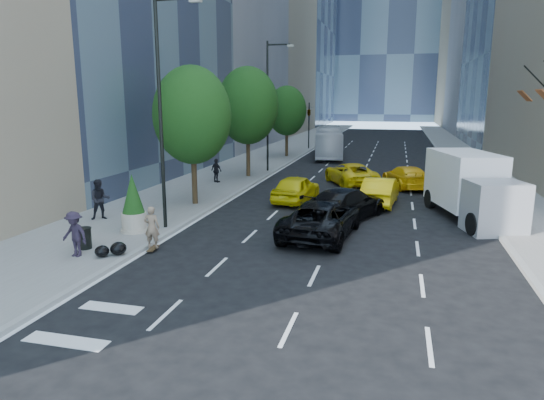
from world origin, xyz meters
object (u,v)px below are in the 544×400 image
(skateboarder, at_px, (152,230))
(black_sedan_mercedes, at_px, (346,204))
(black_sedan_lincoln, at_px, (321,219))
(box_truck, at_px, (471,186))
(trash_can, at_px, (84,239))
(city_bus, at_px, (329,142))
(planter_shrub, at_px, (133,204))

(skateboarder, xyz_separation_m, black_sedan_mercedes, (6.80, 6.89, -0.04))
(black_sedan_mercedes, bearing_deg, black_sedan_lincoln, 99.33)
(black_sedan_lincoln, xyz_separation_m, box_truck, (6.62, 4.92, 0.84))
(box_truck, distance_m, trash_can, 17.88)
(black_sedan_lincoln, distance_m, city_bus, 29.00)
(black_sedan_lincoln, relative_size, planter_shrub, 2.25)
(box_truck, distance_m, planter_shrub, 16.05)
(black_sedan_lincoln, distance_m, box_truck, 8.29)
(skateboarder, height_order, box_truck, box_truck)
(skateboarder, bearing_deg, box_truck, -154.33)
(box_truck, bearing_deg, skateboarder, -162.14)
(box_truck, bearing_deg, planter_shrub, -171.52)
(black_sedan_lincoln, relative_size, box_truck, 0.80)
(city_bus, height_order, trash_can, city_bus)
(trash_can, bearing_deg, planter_shrub, 77.76)
(black_sedan_mercedes, bearing_deg, box_truck, -142.74)
(black_sedan_mercedes, relative_size, planter_shrub, 2.17)
(black_sedan_mercedes, bearing_deg, planter_shrub, 51.43)
(skateboarder, xyz_separation_m, trash_can, (-2.47, -0.82, -0.29))
(black_sedan_mercedes, distance_m, planter_shrub, 10.03)
(skateboarder, bearing_deg, black_sedan_mercedes, -142.91)
(black_sedan_lincoln, relative_size, black_sedan_mercedes, 1.04)
(black_sedan_lincoln, bearing_deg, city_bus, -76.73)
(black_sedan_lincoln, bearing_deg, skateboarder, 36.74)
(black_sedan_lincoln, height_order, black_sedan_mercedes, black_sedan_mercedes)
(black_sedan_mercedes, height_order, box_truck, box_truck)
(skateboarder, distance_m, black_sedan_mercedes, 9.68)
(city_bus, xyz_separation_m, trash_can, (-4.87, -33.21, -0.95))
(black_sedan_lincoln, xyz_separation_m, city_bus, (-3.70, 28.75, 0.70))
(black_sedan_mercedes, relative_size, trash_can, 6.96)
(skateboarder, height_order, trash_can, skateboarder)
(black_sedan_mercedes, xyz_separation_m, trash_can, (-9.27, -7.71, -0.25))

